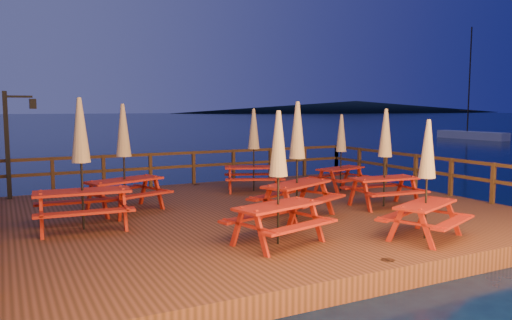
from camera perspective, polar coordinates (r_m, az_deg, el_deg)
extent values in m
plane|color=black|center=(12.58, 0.54, -7.53)|extent=(500.00, 500.00, 0.00)
cube|color=#432615|center=(12.54, 0.54, -6.64)|extent=(12.00, 10.00, 0.40)
cylinder|color=#361F11|center=(15.78, -26.37, -6.49)|extent=(0.24, 0.24, 1.40)
cylinder|color=#361F11|center=(9.03, 14.69, -15.24)|extent=(0.24, 0.24, 1.40)
cylinder|color=#361F11|center=(16.76, -6.80, -5.20)|extent=(0.24, 0.24, 1.40)
cylinder|color=#361F11|center=(19.39, 8.95, -3.70)|extent=(0.24, 0.24, 1.40)
cube|color=#361F11|center=(16.75, -7.17, 0.84)|extent=(11.70, 0.06, 0.09)
cube|color=#361F11|center=(16.79, -7.15, -0.67)|extent=(11.70, 0.06, 0.09)
cube|color=#361F11|center=(15.85, -23.27, -1.71)|extent=(0.10, 0.10, 1.10)
cube|color=#361F11|center=(16.80, -7.15, -0.86)|extent=(0.10, 0.10, 1.10)
cube|color=#361F11|center=(18.90, 6.31, -0.09)|extent=(0.10, 0.10, 1.10)
cube|color=#361F11|center=(15.89, 19.59, 0.26)|extent=(0.06, 9.70, 0.09)
cube|color=#361F11|center=(15.93, 19.53, -1.33)|extent=(0.06, 9.70, 0.09)
cube|color=#361F11|center=(15.94, 19.53, -1.53)|extent=(0.10, 0.10, 1.10)
cube|color=#361F11|center=(18.80, 10.92, -0.19)|extent=(0.10, 0.10, 1.10)
cube|color=black|center=(15.43, -26.56, 1.49)|extent=(0.12, 0.12, 3.00)
cube|color=black|center=(15.40, -25.49, 6.56)|extent=(0.70, 0.06, 0.06)
cube|color=black|center=(15.41, -24.15, 5.88)|extent=(0.18, 0.18, 0.28)
sphere|color=#FFBB66|center=(15.41, -24.15, 5.88)|extent=(0.14, 0.14, 0.14)
ellipsoid|color=black|center=(307.18, 11.37, 5.99)|extent=(230.40, 86.40, 7.00)
cube|color=silver|center=(51.18, 23.41, 2.50)|extent=(1.36, 7.18, 0.92)
cylinder|color=black|center=(51.49, 23.21, 8.16)|extent=(0.12, 0.12, 10.22)
cylinder|color=black|center=(51.43, 23.08, 5.20)|extent=(0.12, 1.84, 0.08)
cube|color=#9D140E|center=(11.60, 4.70, -2.76)|extent=(2.01, 1.45, 0.05)
cube|color=#9D140E|center=(12.00, 2.19, -3.96)|extent=(1.82, 1.05, 0.05)
cube|color=#9D140E|center=(11.32, 7.33, -4.60)|extent=(1.82, 1.05, 0.05)
cube|color=#9D140E|center=(11.23, 1.00, -5.05)|extent=(0.10, 0.12, 0.78)
cube|color=#9D140E|center=(10.84, 3.92, -5.47)|extent=(0.10, 0.12, 0.78)
cube|color=#9D140E|center=(12.49, 5.34, -3.95)|extent=(0.10, 0.12, 0.78)
cube|color=#9D140E|center=(12.14, 8.08, -4.27)|extent=(0.10, 0.12, 0.78)
cylinder|color=black|center=(11.53, 4.72, -0.19)|extent=(0.05, 0.05, 2.61)
cone|color=tan|center=(11.47, 4.75, 3.43)|extent=(0.38, 0.38, 1.30)
sphere|color=black|center=(11.46, 4.78, 6.45)|extent=(0.07, 0.07, 0.07)
cube|color=#9D140E|center=(13.23, 14.46, -2.05)|extent=(1.82, 0.84, 0.05)
cube|color=#9D140E|center=(13.75, 12.98, -2.95)|extent=(1.78, 0.43, 0.05)
cube|color=#9D140E|center=(12.81, 15.98, -3.68)|extent=(1.78, 0.43, 0.05)
cube|color=#9D140E|center=(13.14, 10.99, -3.64)|extent=(0.07, 0.10, 0.73)
cube|color=#9D140E|center=(12.61, 12.59, -4.08)|extent=(0.07, 0.10, 0.73)
cube|color=#9D140E|center=(13.98, 16.06, -3.19)|extent=(0.07, 0.10, 0.73)
cube|color=#9D140E|center=(13.48, 17.75, -3.57)|extent=(0.07, 0.10, 0.73)
cylinder|color=black|center=(13.17, 14.51, 0.06)|extent=(0.04, 0.04, 2.45)
cone|color=tan|center=(13.12, 14.59, 3.03)|extent=(0.35, 0.35, 1.22)
sphere|color=black|center=(13.11, 14.66, 5.51)|extent=(0.07, 0.07, 0.07)
cube|color=#9D140E|center=(15.55, 9.66, -0.96)|extent=(1.75, 1.07, 0.05)
cube|color=#9D140E|center=(15.91, 8.08, -1.77)|extent=(1.64, 0.70, 0.05)
cube|color=#9D140E|center=(15.26, 11.27, -2.15)|extent=(1.64, 0.70, 0.05)
cube|color=#9D140E|center=(15.25, 7.19, -2.35)|extent=(0.08, 0.10, 0.68)
cube|color=#9D140E|center=(14.88, 8.97, -2.59)|extent=(0.08, 0.10, 0.68)
cube|color=#9D140E|center=(16.31, 10.24, -1.86)|extent=(0.08, 0.10, 0.68)
cube|color=#9D140E|center=(15.96, 11.97, -2.06)|extent=(0.08, 0.10, 0.68)
cylinder|color=black|center=(15.50, 9.69, 0.71)|extent=(0.04, 0.04, 2.27)
cone|color=tan|center=(15.45, 9.73, 3.05)|extent=(0.33, 0.33, 1.14)
sphere|color=black|center=(15.44, 9.76, 5.01)|extent=(0.06, 0.06, 0.06)
cube|color=#9D140E|center=(10.26, 18.83, -4.81)|extent=(1.74, 1.20, 0.05)
cube|color=#9D140E|center=(10.52, 16.04, -5.96)|extent=(1.60, 0.85, 0.05)
cube|color=#9D140E|center=(10.13, 21.63, -6.61)|extent=(1.60, 0.85, 0.05)
cube|color=#9D140E|center=(9.84, 15.66, -7.18)|extent=(0.08, 0.10, 0.68)
cube|color=#9D140E|center=(9.61, 18.90, -7.59)|extent=(0.08, 0.10, 0.68)
cube|color=#9D140E|center=(11.05, 18.66, -5.83)|extent=(0.08, 0.10, 0.68)
cube|color=#9D140E|center=(10.85, 21.58, -6.15)|extent=(0.08, 0.10, 0.68)
cylinder|color=black|center=(10.19, 18.92, -2.32)|extent=(0.04, 0.04, 2.25)
cone|color=tan|center=(10.12, 19.04, 1.22)|extent=(0.32, 0.32, 1.13)
sphere|color=black|center=(10.09, 19.14, 4.18)|extent=(0.06, 0.06, 0.06)
cube|color=#9D140E|center=(11.02, -19.23, -3.43)|extent=(1.97, 0.88, 0.05)
cube|color=#9D140E|center=(11.70, -19.39, -4.49)|extent=(1.94, 0.43, 0.05)
cube|color=#9D140E|center=(10.44, -18.93, -5.72)|extent=(1.94, 0.43, 0.05)
cube|color=#9D140E|center=(11.41, -23.31, -5.31)|extent=(0.07, 0.11, 0.80)
cube|color=#9D140E|center=(10.72, -23.32, -6.02)|extent=(0.07, 0.11, 0.80)
cube|color=#9D140E|center=(11.51, -15.28, -4.94)|extent=(0.07, 0.11, 0.80)
cube|color=#9D140E|center=(10.82, -14.77, -5.62)|extent=(0.07, 0.11, 0.80)
cylinder|color=black|center=(10.94, -19.32, -0.67)|extent=(0.05, 0.05, 2.67)
cone|color=tan|center=(10.89, -19.46, 3.24)|extent=(0.38, 0.38, 1.34)
sphere|color=black|center=(10.88, -19.57, 6.50)|extent=(0.07, 0.07, 0.07)
cube|color=#9D140E|center=(9.33, 2.55, -5.23)|extent=(1.86, 1.12, 0.05)
cube|color=#9D140E|center=(9.80, 0.12, -6.42)|extent=(1.75, 0.73, 0.05)
cube|color=#9D140E|center=(9.00, 5.18, -7.57)|extent=(1.75, 0.73, 0.05)
cube|color=#9D140E|center=(9.15, -2.14, -7.78)|extent=(0.08, 0.11, 0.73)
cube|color=#9D140E|center=(8.69, 0.62, -8.52)|extent=(0.08, 0.11, 0.73)
cube|color=#9D140E|center=(10.13, 4.17, -6.44)|extent=(0.08, 0.11, 0.73)
cube|color=#9D140E|center=(9.71, 6.94, -7.01)|extent=(0.08, 0.11, 0.73)
cylinder|color=black|center=(9.24, 2.56, -2.29)|extent=(0.04, 0.04, 2.42)
cone|color=tan|center=(9.17, 2.58, 1.91)|extent=(0.35, 0.35, 1.21)
sphere|color=black|center=(9.15, 2.60, 5.42)|extent=(0.07, 0.07, 0.07)
cube|color=#9D140E|center=(15.22, -0.26, -0.83)|extent=(1.89, 1.30, 0.05)
cube|color=#9D140E|center=(15.84, -0.43, -1.63)|extent=(1.73, 0.92, 0.05)
cube|color=#9D140E|center=(14.68, -0.07, -2.23)|extent=(1.73, 0.92, 0.05)
cube|color=#9D140E|center=(15.55, -3.05, -2.05)|extent=(0.09, 0.11, 0.73)
cube|color=#9D140E|center=(14.91, -2.97, -2.40)|extent=(0.09, 0.11, 0.73)
cube|color=#9D140E|center=(15.66, 2.32, -1.99)|extent=(0.09, 0.11, 0.73)
cube|color=#9D140E|center=(15.03, 2.63, -2.33)|extent=(0.09, 0.11, 0.73)
cylinder|color=black|center=(15.17, -0.26, 1.01)|extent=(0.04, 0.04, 2.44)
cone|color=tan|center=(15.13, -0.26, 3.59)|extent=(0.35, 0.35, 1.22)
sphere|color=black|center=(15.11, -0.26, 5.74)|extent=(0.07, 0.07, 0.07)
cube|color=#9D140E|center=(12.68, -14.80, -2.24)|extent=(1.98, 1.29, 0.05)
cube|color=#9D140E|center=(13.25, -16.17, -3.28)|extent=(1.83, 0.89, 0.05)
cube|color=#9D140E|center=(12.22, -13.23, -3.97)|extent=(1.83, 0.89, 0.05)
cube|color=#9D140E|center=(12.65, -18.52, -4.14)|extent=(0.09, 0.12, 0.77)
cube|color=#9D140E|center=(12.07, -17.00, -4.57)|extent=(0.09, 0.12, 0.77)
cube|color=#9D140E|center=(13.43, -12.73, -3.40)|extent=(0.09, 0.12, 0.77)
cube|color=#9D140E|center=(12.88, -11.05, -3.76)|extent=(0.09, 0.12, 0.77)
cylinder|color=black|center=(12.62, -14.86, 0.06)|extent=(0.05, 0.05, 2.56)
cone|color=tan|center=(12.57, -14.95, 3.31)|extent=(0.37, 0.37, 1.28)
sphere|color=black|center=(12.56, -15.02, 6.02)|extent=(0.07, 0.07, 0.07)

